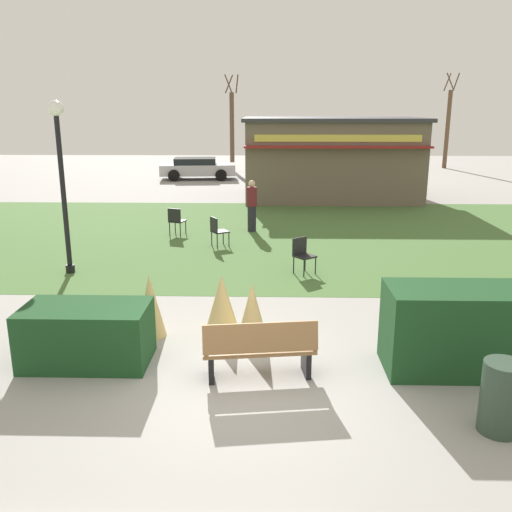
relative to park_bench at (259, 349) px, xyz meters
The scene contains 19 objects.
ground_plane 0.64m from the park_bench, 124.85° to the right, with size 80.00×80.00×0.00m, color #999691.
lawn_patch 9.72m from the park_bench, 91.41° to the left, with size 36.00×12.00×0.01m, color #446B33.
park_bench is the anchor object (origin of this frame).
hedge_left 2.81m from the park_bench, behind, with size 1.98×1.10×0.95m, color #19421E.
hedge_right 3.06m from the park_bench, ahead, with size 2.16×1.10×1.33m, color #19421E.
ornamental_grass_behind_left 2.53m from the park_bench, 141.38° to the left, with size 0.54×0.54×1.14m, color tan.
ornamental_grass_behind_right 1.94m from the park_bench, 111.74° to the left, with size 0.64×0.64×1.08m, color tan.
ornamental_grass_behind_center 1.35m from the park_bench, 96.51° to the left, with size 0.56×0.56×1.08m, color tan.
lamppost_mid 7.55m from the park_bench, 131.67° to the left, with size 0.36×0.36×4.14m.
trash_bin 3.34m from the park_bench, 23.49° to the right, with size 0.52×0.52×0.94m, color #2D4233.
food_kiosk 17.56m from the park_bench, 80.63° to the left, with size 7.75×5.05×3.54m.
cafe_chair_west 8.24m from the park_bench, 99.74° to the left, with size 0.60×0.60×0.89m.
cafe_chair_east 5.59m from the park_bench, 80.23° to the left, with size 0.62×0.62×0.89m.
cafe_chair_center 9.98m from the park_bench, 106.58° to the left, with size 0.56×0.56×0.89m.
person_strolling 10.25m from the park_bench, 92.52° to the left, with size 0.34×0.34×1.69m.
parked_car_west_slot 24.14m from the park_bench, 99.54° to the left, with size 4.35×2.35×1.20m.
parked_car_center_slot 23.85m from the park_bench, 86.89° to the left, with size 4.29×2.23×1.20m.
tree_left_bg 32.44m from the park_bench, 68.47° to the left, with size 0.91×0.96×6.11m.
tree_right_bg 28.04m from the park_bench, 94.67° to the left, with size 0.91×0.96×5.92m.
Camera 1 is at (0.38, -7.25, 3.99)m, focal length 38.64 mm.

